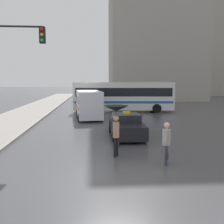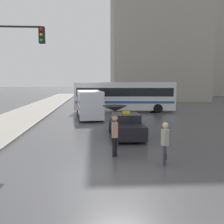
# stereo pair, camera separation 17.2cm
# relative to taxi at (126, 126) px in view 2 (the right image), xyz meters

# --- Properties ---
(ground_plane) EXTENTS (300.00, 300.00, 0.00)m
(ground_plane) POSITION_rel_taxi_xyz_m (-1.14, -6.92, -0.65)
(ground_plane) COLOR #424244
(taxi) EXTENTS (1.91, 4.30, 1.55)m
(taxi) POSITION_rel_taxi_xyz_m (0.00, 0.00, 0.00)
(taxi) COLOR black
(taxi) RESTS_ON ground_plane
(ambulance_van) EXTENTS (2.53, 5.81, 2.48)m
(ambulance_van) POSITION_rel_taxi_xyz_m (-2.35, 8.21, 0.72)
(ambulance_van) COLOR silver
(ambulance_van) RESTS_ON ground_plane
(city_bus) EXTENTS (10.92, 3.32, 3.23)m
(city_bus) POSITION_rel_taxi_xyz_m (1.41, 13.04, 1.14)
(city_bus) COLOR silver
(city_bus) RESTS_ON ground_plane
(pedestrian_with_umbrella) EXTENTS (1.10, 1.10, 2.29)m
(pedestrian_with_umbrella) POSITION_rel_taxi_xyz_m (-1.02, -4.17, 1.23)
(pedestrian_with_umbrella) COLOR black
(pedestrian_with_umbrella) RESTS_ON ground_plane
(pedestrian_man) EXTENTS (0.42, 0.63, 1.73)m
(pedestrian_man) POSITION_rel_taxi_xyz_m (0.89, -5.46, 0.36)
(pedestrian_man) COLOR #2D3347
(pedestrian_man) RESTS_ON ground_plane
(traffic_light) EXTENTS (2.93, 0.38, 6.31)m
(traffic_light) POSITION_rel_taxi_xyz_m (-6.14, -2.04, 3.66)
(traffic_light) COLOR black
(traffic_light) RESTS_ON ground_plane
(building_tower_near) EXTENTS (15.99, 9.37, 33.66)m
(building_tower_near) POSITION_rel_taxi_xyz_m (9.26, 30.42, 16.18)
(building_tower_near) COLOR gray
(building_tower_near) RESTS_ON ground_plane
(building_tower_far) EXTENTS (15.53, 10.54, 30.48)m
(building_tower_far) POSITION_rel_taxi_xyz_m (24.74, 46.24, 14.59)
(building_tower_far) COLOR gray
(building_tower_far) RESTS_ON ground_plane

